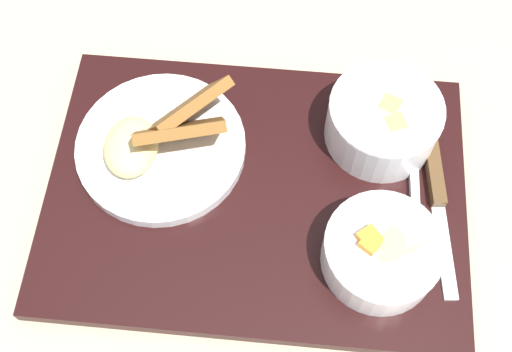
% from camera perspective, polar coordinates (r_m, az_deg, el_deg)
% --- Properties ---
extents(ground_plane, '(4.00, 4.00, 0.00)m').
position_cam_1_polar(ground_plane, '(0.70, -0.00, -1.77)').
color(ground_plane, tan).
extents(serving_tray, '(0.46, 0.34, 0.02)m').
position_cam_1_polar(serving_tray, '(0.69, -0.00, -1.45)').
color(serving_tray, black).
rests_on(serving_tray, ground_plane).
extents(bowl_salad, '(0.12, 0.12, 0.05)m').
position_cam_1_polar(bowl_salad, '(0.64, 11.09, -6.57)').
color(bowl_salad, white).
rests_on(bowl_salad, serving_tray).
extents(bowl_soup, '(0.12, 0.12, 0.06)m').
position_cam_1_polar(bowl_soup, '(0.70, 11.25, 4.93)').
color(bowl_soup, white).
rests_on(bowl_soup, serving_tray).
extents(plate_main, '(0.18, 0.18, 0.08)m').
position_cam_1_polar(plate_main, '(0.69, -8.39, 3.16)').
color(plate_main, white).
rests_on(plate_main, serving_tray).
extents(knife, '(0.02, 0.18, 0.01)m').
position_cam_1_polar(knife, '(0.70, 15.74, -1.08)').
color(knife, silver).
rests_on(knife, serving_tray).
extents(spoon, '(0.04, 0.14, 0.01)m').
position_cam_1_polar(spoon, '(0.68, 13.97, -3.21)').
color(spoon, silver).
rests_on(spoon, serving_tray).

